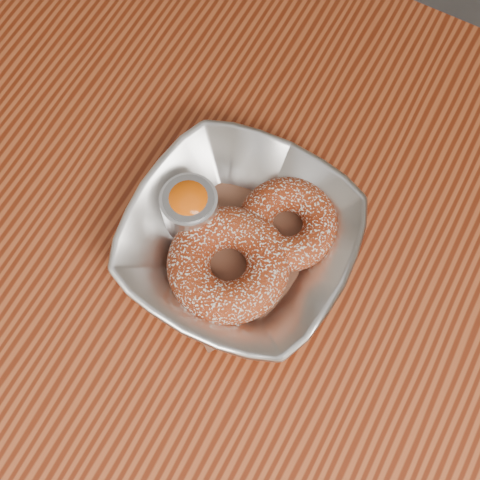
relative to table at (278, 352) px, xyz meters
The scene contains 7 objects.
ground_plane 0.65m from the table, ahead, with size 4.00×4.00×0.00m, color #565659.
table is the anchor object (origin of this frame).
serving_bowl 0.15m from the table, 145.78° to the left, with size 0.21×0.21×0.05m, color silver.
parchment 0.14m from the table, 145.78° to the left, with size 0.14×0.14×0.00m, color brown.
donut_back 0.16m from the table, 115.51° to the left, with size 0.09×0.09×0.03m, color maroon.
donut_front 0.15m from the table, 161.72° to the left, with size 0.11×0.11×0.04m, color maroon.
ramekin 0.19m from the table, 157.62° to the left, with size 0.05×0.05×0.06m.
Camera 1 is at (0.03, -0.14, 1.34)m, focal length 50.00 mm.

